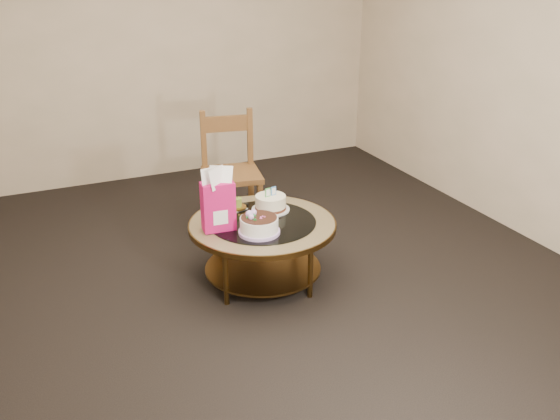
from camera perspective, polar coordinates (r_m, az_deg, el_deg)
name	(u,v)px	position (r m, az deg, el deg)	size (l,w,h in m)	color
ground	(263,280)	(4.49, -1.56, -6.38)	(5.00, 5.00, 0.00)	black
room_walls	(260,62)	(3.97, -1.80, 13.39)	(4.52, 5.02, 2.61)	beige
coffee_table	(262,232)	(4.32, -1.61, -2.01)	(1.02, 1.02, 0.46)	brown
decorated_cake	(259,226)	(4.09, -1.94, -1.46)	(0.28, 0.28, 0.16)	#C7A1E4
cream_cake	(271,203)	(4.44, -0.86, 0.63)	(0.27, 0.27, 0.17)	silver
gift_bag	(218,200)	(4.11, -5.70, 0.95)	(0.22, 0.17, 0.43)	#D1136C
pillar_candle	(237,205)	(4.48, -3.91, 0.45)	(0.13, 0.13, 0.10)	#DBB95A
dining_chair	(231,172)	(5.13, -4.52, 3.51)	(0.53, 0.53, 0.98)	brown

